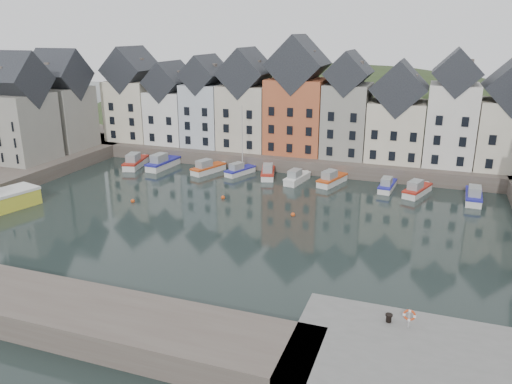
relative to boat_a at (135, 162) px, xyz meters
The scene contains 19 objects.
ground 28.89m from the boat_a, 37.51° to the right, with size 260.00×260.00×0.00m, color black.
far_quay 26.06m from the boat_a, 28.45° to the left, with size 90.00×16.00×2.00m, color brown.
near_quay 58.56m from the boat_a, 39.93° to the right, with size 18.00×10.00×2.00m, color #60605E.
hillside 48.49m from the boat_a, 59.17° to the left, with size 153.60×70.40×64.00m.
far_terrace 29.27m from the boat_a, 21.73° to the left, with size 72.37×8.16×17.78m.
left_terrace 15.94m from the boat_a, 162.66° to the right, with size 7.65×17.00×15.69m.
mooring_buoys 22.54m from the boat_a, 32.94° to the right, with size 20.50×5.50×0.50m.
boat_a is the anchor object (origin of this frame).
boat_b 4.37m from the boat_a, 10.86° to the left, with size 2.69×6.96×2.61m.
boat_c 12.00m from the boat_a, ahead, with size 3.72×6.25×2.29m.
boat_d 16.88m from the boat_a, ahead, with size 3.39×5.57×10.19m.
boat_e 21.24m from the boat_a, ahead, with size 3.36×6.14×2.25m.
boat_f 25.82m from the boat_a, ahead, with size 2.66×5.85×2.16m.
boat_g 30.61m from the boat_a, ahead, with size 3.48×6.21×2.28m.
boat_h 38.09m from the boat_a, ahead, with size 2.12×5.46×2.05m.
boat_i 41.89m from the boat_a, ahead, with size 3.64×6.15×2.26m.
boat_j 48.64m from the boat_a, ahead, with size 2.15×6.19×2.35m.
mooring_bollard 54.07m from the boat_a, 39.80° to the right, with size 0.48×0.48×0.56m.
life_ring_post 55.19m from the boat_a, 39.14° to the right, with size 0.80×0.17×1.30m.
Camera 1 is at (19.98, -46.81, 20.25)m, focal length 35.00 mm.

